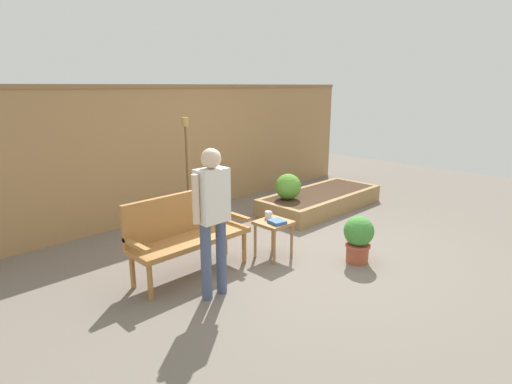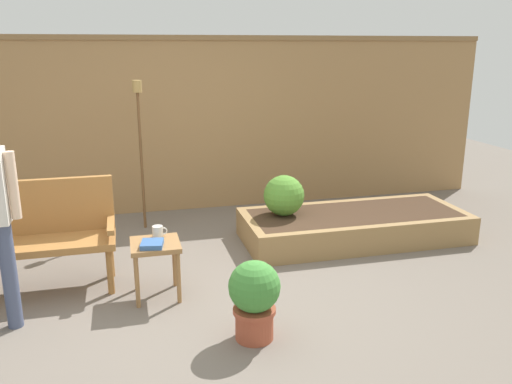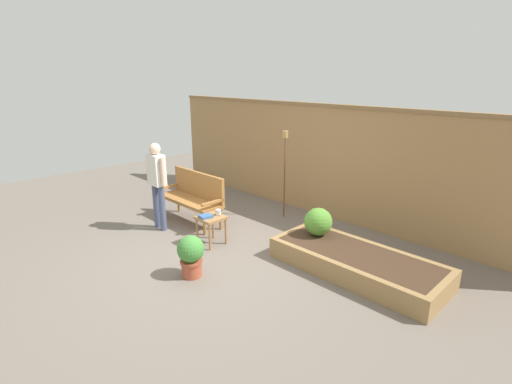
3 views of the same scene
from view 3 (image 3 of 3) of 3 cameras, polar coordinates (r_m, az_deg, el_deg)
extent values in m
plane|color=#70665B|center=(6.00, -5.49, -9.27)|extent=(14.00, 14.00, 0.00)
cube|color=#A37A4C|center=(7.47, 9.87, 4.42)|extent=(8.40, 0.10, 2.10)
cube|color=olive|center=(7.31, 10.31, 12.70)|extent=(8.40, 0.14, 0.06)
cylinder|color=#A87038|center=(6.85, -5.33, -4.01)|extent=(0.06, 0.06, 0.40)
cylinder|color=#A87038|center=(6.64, -7.73, -4.78)|extent=(0.06, 0.06, 0.40)
cylinder|color=#A87038|center=(7.85, -11.50, -1.49)|extent=(0.06, 0.06, 0.40)
cylinder|color=#A87038|center=(7.68, -13.73, -2.08)|extent=(0.06, 0.06, 0.40)
cube|color=#A87038|center=(7.17, -9.87, -1.27)|extent=(1.44, 0.48, 0.06)
cube|color=#A87038|center=(7.20, -8.61, 1.13)|extent=(1.44, 0.06, 0.48)
cube|color=#A87038|center=(7.68, -12.89, 0.81)|extent=(0.06, 0.48, 0.04)
cube|color=#A87038|center=(6.60, -6.45, -1.55)|extent=(0.06, 0.48, 0.04)
cylinder|color=#9E7042|center=(6.25, -4.56, -5.91)|extent=(0.04, 0.04, 0.44)
cylinder|color=#9E7042|center=(6.06, -6.95, -6.75)|extent=(0.04, 0.04, 0.44)
cylinder|color=#9E7042|center=(6.49, -6.45, -5.09)|extent=(0.04, 0.04, 0.44)
cylinder|color=#9E7042|center=(6.30, -8.81, -5.86)|extent=(0.04, 0.04, 0.44)
cube|color=#9E7042|center=(6.18, -6.77, -3.84)|extent=(0.40, 0.40, 0.04)
cylinder|color=silver|center=(6.21, -5.70, -3.05)|extent=(0.09, 0.09, 0.10)
torus|color=silver|center=(6.17, -5.41, -3.16)|extent=(0.07, 0.01, 0.07)
cube|color=#38609E|center=(6.14, -7.55, -3.62)|extent=(0.20, 0.22, 0.04)
cylinder|color=#A84C33|center=(5.41, -9.61, -11.32)|extent=(0.27, 0.27, 0.20)
cylinder|color=#A84C33|center=(5.36, -9.67, -10.20)|extent=(0.31, 0.31, 0.04)
sphere|color=#428938|center=(5.28, -9.77, -8.42)|extent=(0.37, 0.37, 0.37)
cube|color=#997547|center=(5.24, 12.20, -11.91)|extent=(2.40, 0.09, 0.30)
cube|color=#997547|center=(5.95, 17.08, -8.63)|extent=(2.40, 0.09, 0.30)
cube|color=#997547|center=(6.18, 5.54, -6.94)|extent=(0.09, 0.82, 0.30)
cube|color=#997547|center=(5.20, 26.09, -13.67)|extent=(0.09, 0.82, 0.30)
cube|color=#422D1E|center=(5.59, 14.81, -10.17)|extent=(2.22, 0.82, 0.30)
cylinder|color=brown|center=(5.97, 9.21, -6.06)|extent=(0.04, 0.04, 0.06)
sphere|color=#569333|center=(5.90, 9.30, -4.41)|extent=(0.43, 0.43, 0.43)
cylinder|color=brown|center=(7.28, 4.28, 2.06)|extent=(0.03, 0.03, 1.55)
cylinder|color=#AD894C|center=(7.11, 4.43, 8.60)|extent=(0.10, 0.10, 0.13)
cylinder|color=#475170|center=(6.91, -13.86, -2.40)|extent=(0.11, 0.11, 0.82)
cylinder|color=#475170|center=(7.08, -14.70, -2.00)|extent=(0.11, 0.11, 0.82)
cube|color=silver|center=(6.80, -14.70, 3.22)|extent=(0.32, 0.20, 0.54)
cylinder|color=beige|center=(6.64, -13.82, 2.94)|extent=(0.07, 0.07, 0.49)
cylinder|color=beige|center=(6.97, -15.54, 3.48)|extent=(0.07, 0.07, 0.49)
sphere|color=beige|center=(6.73, -14.94, 6.27)|extent=(0.20, 0.20, 0.20)
camera|label=1|loc=(8.21, -43.75, 8.85)|focal=28.60mm
camera|label=2|loc=(4.86, -51.71, 3.28)|focal=37.12mm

